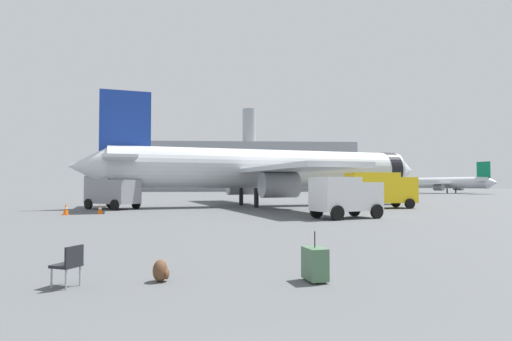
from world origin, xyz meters
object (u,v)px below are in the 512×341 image
rolling_suitcase (315,264)px  traveller_backpack (161,271)px  cargo_van (345,195)px  safety_cone_near (66,209)px  gate_chair (69,263)px  airplane_at_gate (265,169)px  airplane_taxiing (447,183)px  service_truck (112,191)px  safety_cone_mid (100,209)px  fuel_truck (380,189)px

rolling_suitcase → traveller_backpack: size_ratio=2.29×
cargo_van → safety_cone_near: (-18.80, 4.20, -1.04)m
traveller_backpack → gate_chair: 1.89m
airplane_at_gate → gate_chair: bearing=-101.8°
airplane_taxiing → service_truck: 87.68m
airplane_at_gate → traveller_backpack: (-4.90, -31.76, -3.42)m
safety_cone_mid → gate_chair: (6.18, -22.09, 0.16)m
airplane_at_gate → fuel_truck: (10.04, -4.19, -1.88)m
service_truck → safety_cone_near: service_truck is taller
airplane_taxiing → cargo_van: bearing=-121.9°
safety_cone_near → rolling_suitcase: rolling_suitcase is taller
cargo_van → traveller_backpack: bearing=-117.8°
fuel_truck → cargo_van: 12.64m
traveller_backpack → airplane_at_gate: bearing=81.2°
safety_cone_mid → traveller_backpack: (8.01, -21.70, -0.11)m
cargo_van → safety_cone_mid: cargo_van is taller
safety_cone_mid → gate_chair: gate_chair is taller
fuel_truck → gate_chair: fuel_truck is taller
airplane_at_gate → safety_cone_mid: bearing=-142.1°
airplane_at_gate → service_truck: (-13.72, -4.21, -2.05)m
safety_cone_near → rolling_suitcase: 24.90m
service_truck → traveller_backpack: 28.96m
service_truck → safety_cone_near: 7.00m
cargo_van → safety_cone_mid: 17.54m
fuel_truck → traveller_backpack: (-14.93, -27.57, -1.54)m
cargo_van → rolling_suitcase: (-5.33, -16.74, -1.06)m
fuel_truck → airplane_at_gate: bearing=157.3°
traveller_backpack → safety_cone_near: bearing=115.9°
airplane_taxiing → safety_cone_near: airplane_taxiing is taller
fuel_truck → rolling_suitcase: 30.09m
service_truck → gate_chair: bearing=-75.9°
airplane_at_gate → airplane_taxiing: size_ratio=1.53×
service_truck → fuel_truck: 23.76m
service_truck → safety_cone_mid: size_ratio=7.51×
airplane_at_gate → service_truck: size_ratio=6.78×
rolling_suitcase → safety_cone_mid: bearing=117.5°
airplane_taxiing → cargo_van: airplane_taxiing is taller
airplane_at_gate → safety_cone_near: bearing=-143.7°
safety_cone_near → gate_chair: gate_chair is taller
cargo_van → rolling_suitcase: size_ratio=4.39×
service_truck → gate_chair: size_ratio=6.04×
fuel_truck → service_truck: bearing=-179.9°
airplane_taxiing → traveller_backpack: size_ratio=48.05×
rolling_suitcase → traveller_backpack: (-3.39, 0.18, -0.16)m
airplane_taxiing → safety_cone_near: (-63.84, -68.18, -2.12)m
rolling_suitcase → gate_chair: 5.22m
safety_cone_mid → rolling_suitcase: 24.67m
safety_cone_mid → traveller_backpack: size_ratio=1.44×
fuel_truck → safety_cone_mid: bearing=-165.7°
cargo_van → safety_cone_near: bearing=167.4°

